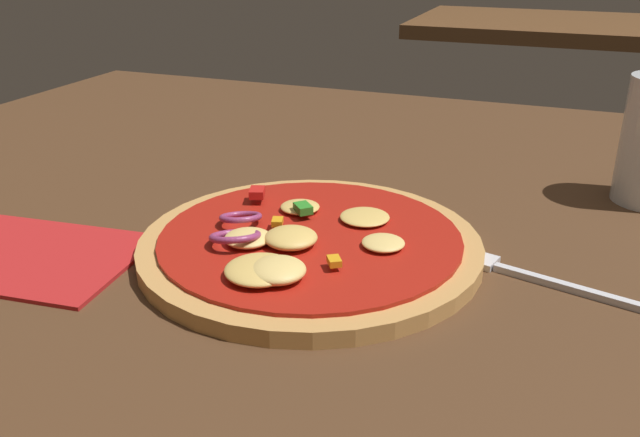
% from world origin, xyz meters
% --- Properties ---
extents(dining_table, '(1.12, 1.00, 0.03)m').
position_xyz_m(dining_table, '(0.00, 0.00, 0.02)').
color(dining_table, '#4C301C').
rests_on(dining_table, ground).
extents(pizza, '(0.25, 0.25, 0.03)m').
position_xyz_m(pizza, '(0.01, -0.03, 0.04)').
color(pizza, tan).
rests_on(pizza, dining_table).
extents(fork, '(0.19, 0.06, 0.01)m').
position_xyz_m(fork, '(0.17, -0.01, 0.04)').
color(fork, silver).
rests_on(fork, dining_table).
extents(napkin, '(0.16, 0.13, 0.00)m').
position_xyz_m(napkin, '(-0.18, -0.11, 0.04)').
color(napkin, '#B21E1E').
rests_on(napkin, dining_table).
extents(background_table, '(0.85, 0.48, 0.03)m').
position_xyz_m(background_table, '(0.16, 1.47, 0.02)').
color(background_table, brown).
rests_on(background_table, ground).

